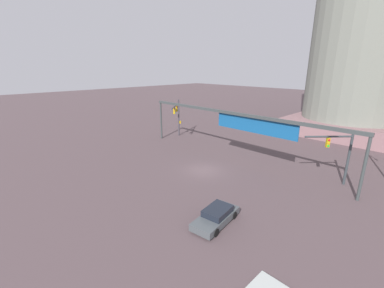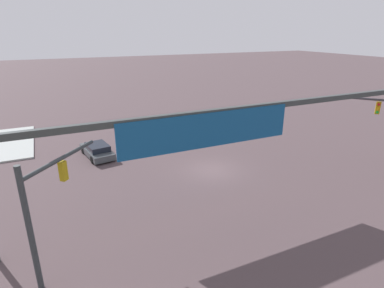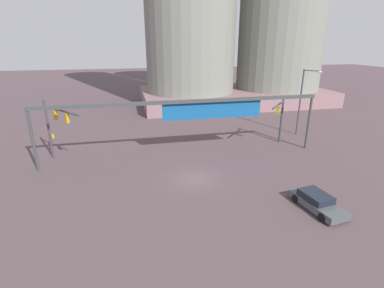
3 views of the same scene
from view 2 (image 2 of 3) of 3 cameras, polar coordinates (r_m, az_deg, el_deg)
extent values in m
plane|color=#4E3E42|center=(25.95, 3.62, -4.70)|extent=(238.93, 238.93, 0.00)
cube|color=#B88B10|center=(28.23, 30.41, 5.62)|extent=(0.40, 0.41, 0.95)
cylinder|color=red|center=(28.02, 30.53, 6.13)|extent=(0.17, 0.19, 0.20)
cylinder|color=orange|center=(28.08, 30.42, 5.54)|extent=(0.17, 0.19, 0.20)
cylinder|color=green|center=(28.14, 30.32, 4.95)|extent=(0.17, 0.19, 0.20)
cylinder|color=#31373B|center=(15.10, -27.09, -13.77)|extent=(0.26, 0.26, 5.89)
cylinder|color=#31373B|center=(15.64, -22.45, -2.42)|extent=(3.38, 3.68, 0.19)
cube|color=#AD8F13|center=(15.88, -22.14, -4.49)|extent=(0.41, 0.41, 0.95)
cylinder|color=red|center=(15.86, -22.73, -3.43)|extent=(0.18, 0.19, 0.20)
cylinder|color=orange|center=(15.98, -22.59, -4.42)|extent=(0.18, 0.19, 0.20)
cylinder|color=green|center=(16.09, -22.45, -5.39)|extent=(0.18, 0.19, 0.20)
cube|color=#363C3D|center=(19.90, 10.98, 6.46)|extent=(29.92, 0.35, 0.35)
cube|color=#134D85|center=(18.35, 3.14, 2.50)|extent=(10.82, 0.08, 2.05)
cube|color=#43494D|center=(29.81, -16.67, -1.31)|extent=(2.52, 4.73, 0.55)
cube|color=black|center=(29.39, -16.61, -0.51)|extent=(1.97, 2.56, 0.50)
cylinder|color=black|center=(30.91, -18.98, -1.03)|extent=(0.31, 0.67, 0.64)
cylinder|color=black|center=(31.34, -15.92, -0.42)|extent=(0.31, 0.67, 0.64)
cylinder|color=black|center=(28.38, -17.45, -2.72)|extent=(0.31, 0.67, 0.64)
cylinder|color=black|center=(28.84, -14.15, -2.02)|extent=(0.31, 0.67, 0.64)
camera|label=1|loc=(41.67, -37.36, 17.49)|focal=23.43mm
camera|label=3|loc=(47.44, -4.36, 21.40)|focal=26.90mm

